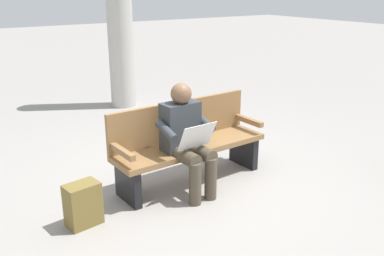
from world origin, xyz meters
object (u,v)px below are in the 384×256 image
(person_seated, at_px, (187,136))
(backpack, at_px, (83,205))
(bench_near, at_px, (187,142))
(support_pillar, at_px, (119,10))

(person_seated, height_order, backpack, person_seated)
(bench_near, xyz_separation_m, backpack, (1.33, 0.28, -0.26))
(support_pillar, bearing_deg, backpack, 59.94)
(bench_near, bearing_deg, backpack, 9.03)
(bench_near, distance_m, person_seated, 0.34)
(bench_near, xyz_separation_m, person_seated, (0.17, 0.24, 0.17))
(backpack, height_order, support_pillar, support_pillar)
(person_seated, distance_m, support_pillar, 3.81)
(person_seated, bearing_deg, backpack, -0.94)
(person_seated, bearing_deg, bench_near, -127.18)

